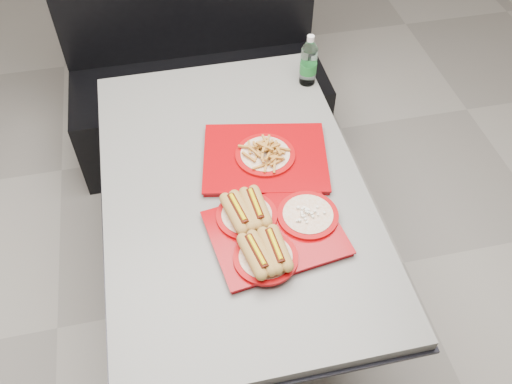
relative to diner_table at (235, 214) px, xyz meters
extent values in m
plane|color=#9F998E|center=(0.00, 0.00, -0.58)|extent=(6.00, 6.00, 0.00)
cylinder|color=black|center=(0.00, 0.00, -0.56)|extent=(0.52, 0.52, 0.05)
cylinder|color=black|center=(0.00, 0.00, -0.20)|extent=(0.11, 0.11, 0.66)
cube|color=black|center=(0.00, 0.00, 0.12)|extent=(0.92, 1.42, 0.01)
cube|color=slate|center=(0.00, 0.00, 0.15)|extent=(0.90, 1.40, 0.04)
cube|color=black|center=(0.00, 1.02, -0.36)|extent=(1.30, 0.55, 0.45)
cube|color=#970408|center=(0.09, -0.25, 0.17)|extent=(0.44, 0.36, 0.02)
cube|color=#970408|center=(0.09, -0.25, 0.18)|extent=(0.45, 0.37, 0.01)
cylinder|color=#A10507|center=(0.04, -0.34, 0.19)|extent=(0.20, 0.20, 0.01)
cylinder|color=silver|center=(0.04, -0.34, 0.20)|extent=(0.16, 0.16, 0.00)
cylinder|color=#A10507|center=(0.01, -0.17, 0.19)|extent=(0.20, 0.20, 0.01)
cylinder|color=silver|center=(0.01, -0.17, 0.20)|extent=(0.16, 0.16, 0.00)
cylinder|color=#A10507|center=(0.21, -0.21, 0.19)|extent=(0.20, 0.20, 0.01)
cylinder|color=silver|center=(0.21, -0.21, 0.20)|extent=(0.16, 0.16, 0.00)
cube|color=#970408|center=(0.13, 0.09, 0.17)|extent=(0.49, 0.41, 0.02)
cube|color=#970408|center=(0.13, 0.09, 0.19)|extent=(0.50, 0.42, 0.01)
cylinder|color=#A10507|center=(0.13, 0.09, 0.20)|extent=(0.22, 0.22, 0.01)
cylinder|color=silver|center=(0.13, 0.09, 0.20)|extent=(0.18, 0.18, 0.00)
cylinder|color=silver|center=(0.41, 0.50, 0.25)|extent=(0.07, 0.07, 0.16)
cylinder|color=#1A6B28|center=(0.41, 0.50, 0.24)|extent=(0.07, 0.07, 0.05)
cone|color=silver|center=(0.41, 0.50, 0.35)|extent=(0.07, 0.07, 0.04)
cylinder|color=silver|center=(0.41, 0.50, 0.38)|extent=(0.03, 0.03, 0.02)
camera|label=1|loc=(-0.19, -1.24, 1.58)|focal=38.00mm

